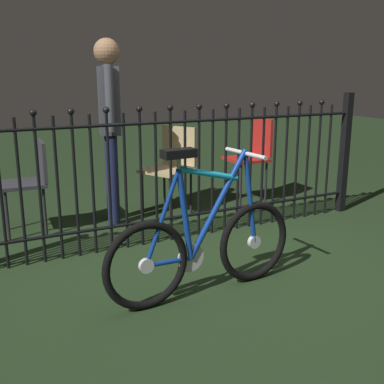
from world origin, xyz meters
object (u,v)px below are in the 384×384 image
at_px(chair_red, 253,152).
at_px(chair_charcoal, 31,177).
at_px(chair_tan, 172,162).
at_px(person_visitor, 109,116).
at_px(bicycle, 204,245).

relative_size(chair_red, chair_charcoal, 1.12).
bearing_deg(chair_charcoal, chair_tan, -0.44).
xyz_separation_m(chair_tan, person_visitor, (-0.62, -0.04, 0.47)).
height_order(chair_tan, chair_red, chair_red).
bearing_deg(bicycle, chair_red, 48.20).
height_order(bicycle, chair_tan, bicycle).
bearing_deg(person_visitor, chair_red, 0.68).
bearing_deg(chair_red, bicycle, -131.80).
distance_m(chair_charcoal, person_visitor, 0.86).
relative_size(chair_tan, chair_charcoal, 1.06).
xyz_separation_m(chair_red, person_visitor, (-1.55, -0.02, 0.44)).
xyz_separation_m(chair_tan, chair_red, (0.93, -0.02, 0.03)).
bearing_deg(bicycle, chair_tan, 71.45).
distance_m(chair_tan, chair_red, 0.93).
height_order(bicycle, chair_red, bicycle).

